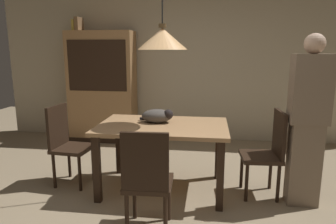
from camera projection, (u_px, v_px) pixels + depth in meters
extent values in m
plane|color=#998466|center=(160.00, 213.00, 2.95)|extent=(10.00, 10.00, 0.00)
cube|color=beige|center=(184.00, 55.00, 5.23)|extent=(6.40, 0.10, 2.90)
cube|color=tan|center=(163.00, 126.00, 3.34)|extent=(1.40, 0.90, 0.04)
cube|color=black|center=(97.00, 169.00, 3.11)|extent=(0.07, 0.07, 0.71)
cube|color=black|center=(220.00, 176.00, 2.95)|extent=(0.07, 0.07, 0.71)
cube|color=black|center=(119.00, 146.00, 3.87)|extent=(0.07, 0.07, 0.71)
cube|color=black|center=(218.00, 150.00, 3.71)|extent=(0.07, 0.07, 0.71)
cube|color=black|center=(73.00, 148.00, 3.53)|extent=(0.44, 0.44, 0.04)
cube|color=black|center=(57.00, 126.00, 3.52)|extent=(0.07, 0.38, 0.48)
cylinder|color=black|center=(80.00, 173.00, 3.39)|extent=(0.04, 0.04, 0.41)
cylinder|color=black|center=(93.00, 163.00, 3.70)|extent=(0.04, 0.04, 0.41)
cylinder|color=black|center=(54.00, 171.00, 3.46)|extent=(0.04, 0.04, 0.41)
cylinder|color=black|center=(69.00, 161.00, 3.77)|extent=(0.04, 0.04, 0.41)
cube|color=black|center=(260.00, 157.00, 3.26)|extent=(0.42, 0.42, 0.04)
cube|color=black|center=(279.00, 134.00, 3.19)|extent=(0.06, 0.38, 0.48)
cylinder|color=black|center=(242.00, 171.00, 3.47)|extent=(0.04, 0.04, 0.41)
cylinder|color=black|center=(247.00, 183.00, 3.16)|extent=(0.04, 0.04, 0.41)
cylinder|color=black|center=(270.00, 171.00, 3.45)|extent=(0.04, 0.04, 0.41)
cylinder|color=black|center=(278.00, 184.00, 3.13)|extent=(0.04, 0.04, 0.41)
cube|color=black|center=(149.00, 183.00, 2.62)|extent=(0.42, 0.42, 0.04)
cube|color=black|center=(145.00, 162.00, 2.39)|extent=(0.38, 0.05, 0.48)
cylinder|color=black|center=(169.00, 199.00, 2.81)|extent=(0.04, 0.04, 0.41)
cylinder|color=black|center=(135.00, 198.00, 2.83)|extent=(0.04, 0.04, 0.41)
cylinder|color=black|center=(165.00, 218.00, 2.49)|extent=(0.04, 0.04, 0.41)
cylinder|color=black|center=(127.00, 216.00, 2.52)|extent=(0.04, 0.04, 0.41)
ellipsoid|color=#4C4742|center=(157.00, 116.00, 3.41)|extent=(0.37, 0.27, 0.15)
sphere|color=black|center=(168.00, 114.00, 3.37)|extent=(0.11, 0.11, 0.11)
cylinder|color=black|center=(148.00, 119.00, 3.50)|extent=(0.18, 0.04, 0.04)
cone|color=#E0A86B|center=(162.00, 39.00, 3.15)|extent=(0.52, 0.52, 0.22)
cylinder|color=#513D23|center=(162.00, 26.00, 3.12)|extent=(0.08, 0.08, 0.04)
cube|color=#A87A4C|center=(103.00, 87.00, 5.20)|extent=(1.10, 0.44, 1.85)
cube|color=black|center=(97.00, 66.00, 4.91)|extent=(0.97, 0.01, 0.81)
cube|color=black|center=(105.00, 137.00, 5.38)|extent=(1.12, 0.45, 0.08)
cube|color=gold|center=(75.00, 25.00, 5.05)|extent=(0.04, 0.20, 0.18)
cube|color=brown|center=(79.00, 24.00, 5.04)|extent=(0.06, 0.24, 0.22)
cube|color=#84705B|center=(303.00, 164.00, 3.08)|extent=(0.30, 0.20, 0.84)
cube|color=#84705B|center=(311.00, 89.00, 2.92)|extent=(0.36, 0.22, 0.67)
sphere|color=#DBB293|center=(315.00, 44.00, 2.84)|extent=(0.19, 0.19, 0.19)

